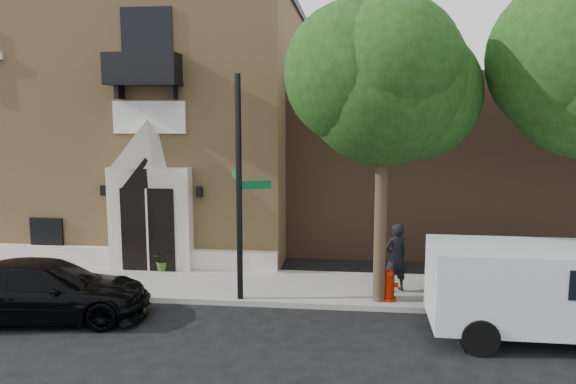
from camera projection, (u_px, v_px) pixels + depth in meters
The scene contains 12 objects.
ground at pixel (153, 303), 15.02m from camera, with size 120.00×120.00×0.00m, color black.
sidewalk at pixel (204, 284), 16.37m from camera, with size 42.00×3.00×0.15m, color gray.
church at pixel (146, 122), 22.50m from camera, with size 12.20×11.01×9.30m.
neighbour_building at pixel (524, 159), 22.07m from camera, with size 18.00×8.00×6.40m, color brown.
street_tree_left at pixel (385, 79), 13.84m from camera, with size 4.97×4.38×7.77m.
black_sedan at pixel (46, 290), 13.77m from camera, with size 2.04×5.03×1.46m, color black.
cargo_van at pixel (560, 289), 12.38m from camera, with size 5.28×2.29×2.13m.
street_sign at pixel (240, 188), 14.53m from camera, with size 1.14×0.88×5.88m.
fire_hydrant at pixel (389, 285), 14.73m from camera, with size 0.47×0.38×0.83m.
dumpster at pixel (464, 276), 14.83m from camera, with size 2.11×1.55×1.23m.
planter at pixel (163, 260), 17.51m from camera, with size 0.61×0.53×0.67m, color #3D5D27.
pedestrian_near at pixel (396, 257), 15.43m from camera, with size 0.70×0.46×1.91m, color black.
Camera 1 is at (5.22, -13.93, 5.11)m, focal length 35.00 mm.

